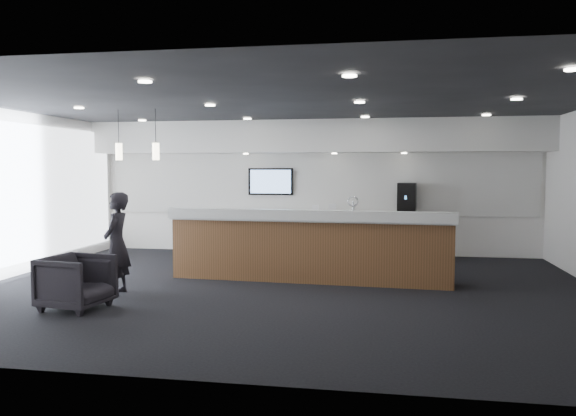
% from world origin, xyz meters
% --- Properties ---
extents(ground, '(10.00, 10.00, 0.00)m').
position_xyz_m(ground, '(0.00, 0.00, 0.00)').
color(ground, black).
rests_on(ground, ground).
extents(ceiling, '(10.00, 8.00, 0.02)m').
position_xyz_m(ceiling, '(0.00, 0.00, 3.00)').
color(ceiling, black).
rests_on(ceiling, back_wall).
extents(back_wall, '(10.00, 0.02, 3.00)m').
position_xyz_m(back_wall, '(0.00, 4.00, 1.50)').
color(back_wall, white).
rests_on(back_wall, ground).
extents(left_wall, '(0.02, 8.00, 3.00)m').
position_xyz_m(left_wall, '(-5.00, 0.00, 1.50)').
color(left_wall, white).
rests_on(left_wall, ground).
extents(soffit_bulkhead, '(10.00, 0.90, 0.70)m').
position_xyz_m(soffit_bulkhead, '(0.00, 3.55, 2.65)').
color(soffit_bulkhead, silver).
rests_on(soffit_bulkhead, back_wall).
extents(alcove_panel, '(9.80, 0.06, 1.40)m').
position_xyz_m(alcove_panel, '(0.00, 3.97, 1.60)').
color(alcove_panel, silver).
rests_on(alcove_panel, back_wall).
extents(window_blinds_wall, '(0.04, 7.36, 2.55)m').
position_xyz_m(window_blinds_wall, '(-4.96, 0.00, 1.50)').
color(window_blinds_wall, silver).
rests_on(window_blinds_wall, left_wall).
extents(back_credenza, '(5.06, 0.66, 0.95)m').
position_xyz_m(back_credenza, '(-0.00, 3.64, 0.48)').
color(back_credenza, gray).
rests_on(back_credenza, ground).
extents(wall_tv, '(1.05, 0.08, 0.62)m').
position_xyz_m(wall_tv, '(-1.00, 3.91, 1.65)').
color(wall_tv, black).
rests_on(wall_tv, back_wall).
extents(pendant_left, '(0.12, 0.12, 0.30)m').
position_xyz_m(pendant_left, '(-2.40, 0.80, 2.25)').
color(pendant_left, '#FFF2C6').
rests_on(pendant_left, ceiling).
extents(pendant_right, '(0.12, 0.12, 0.30)m').
position_xyz_m(pendant_right, '(-3.10, 0.80, 2.25)').
color(pendant_right, '#FFF2C6').
rests_on(pendant_right, ceiling).
extents(ceiling_can_lights, '(7.00, 5.00, 0.02)m').
position_xyz_m(ceiling_can_lights, '(0.00, 0.00, 2.97)').
color(ceiling_can_lights, white).
rests_on(ceiling_can_lights, ceiling).
extents(service_counter, '(4.95, 1.09, 1.49)m').
position_xyz_m(service_counter, '(0.32, 0.80, 0.58)').
color(service_counter, brown).
rests_on(service_counter, ground).
extents(coffee_machine, '(0.44, 0.54, 0.69)m').
position_xyz_m(coffee_machine, '(2.08, 3.70, 1.29)').
color(coffee_machine, black).
rests_on(coffee_machine, back_credenza).
extents(info_sign_left, '(0.14, 0.02, 0.19)m').
position_xyz_m(info_sign_left, '(0.08, 3.54, 1.05)').
color(info_sign_left, white).
rests_on(info_sign_left, back_credenza).
extents(info_sign_right, '(0.17, 0.03, 0.22)m').
position_xyz_m(info_sign_right, '(0.46, 3.52, 1.06)').
color(info_sign_right, white).
rests_on(info_sign_right, back_credenza).
extents(armchair, '(0.94, 0.92, 0.75)m').
position_xyz_m(armchair, '(-2.60, -1.74, 0.38)').
color(armchair, black).
rests_on(armchair, ground).
extents(lounge_guest, '(0.45, 0.62, 1.58)m').
position_xyz_m(lounge_guest, '(-2.48, -0.77, 0.79)').
color(lounge_guest, black).
rests_on(lounge_guest, ground).
extents(cup_0, '(0.09, 0.09, 0.08)m').
position_xyz_m(cup_0, '(1.28, 3.51, 0.99)').
color(cup_0, white).
rests_on(cup_0, back_credenza).
extents(cup_1, '(0.13, 0.13, 0.08)m').
position_xyz_m(cup_1, '(1.14, 3.51, 0.99)').
color(cup_1, white).
rests_on(cup_1, back_credenza).
extents(cup_2, '(0.11, 0.11, 0.08)m').
position_xyz_m(cup_2, '(1.00, 3.51, 0.99)').
color(cup_2, white).
rests_on(cup_2, back_credenza).
extents(cup_3, '(0.12, 0.12, 0.08)m').
position_xyz_m(cup_3, '(0.86, 3.51, 0.99)').
color(cup_3, white).
rests_on(cup_3, back_credenza).
extents(cup_4, '(0.12, 0.12, 0.08)m').
position_xyz_m(cup_4, '(0.72, 3.51, 0.99)').
color(cup_4, white).
rests_on(cup_4, back_credenza).
extents(cup_5, '(0.10, 0.10, 0.08)m').
position_xyz_m(cup_5, '(0.58, 3.51, 0.99)').
color(cup_5, white).
rests_on(cup_5, back_credenza).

